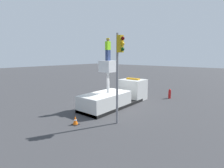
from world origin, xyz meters
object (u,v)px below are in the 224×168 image
(traffic_light_pole, at_px, (119,61))
(bucket_truck, at_px, (117,96))
(worker, at_px, (108,49))
(fire_hydrant, at_px, (170,94))
(traffic_cone_rear, at_px, (75,120))

(traffic_light_pole, bearing_deg, bucket_truck, 38.85)
(worker, relative_size, fire_hydrant, 1.82)
(worker, xyz_separation_m, traffic_light_pole, (-2.19, -2.74, -0.81))
(traffic_light_pole, bearing_deg, traffic_cone_rear, 131.83)
(worker, distance_m, traffic_cone_rear, 6.09)
(worker, distance_m, traffic_light_pole, 3.60)
(bucket_truck, relative_size, traffic_light_pole, 1.30)
(worker, height_order, traffic_light_pole, worker)
(bucket_truck, relative_size, traffic_cone_rear, 12.80)
(worker, height_order, traffic_cone_rear, worker)
(worker, bearing_deg, traffic_cone_rear, -170.30)
(bucket_truck, distance_m, traffic_cone_rear, 5.31)
(traffic_cone_rear, bearing_deg, fire_hydrant, -10.94)
(fire_hydrant, distance_m, traffic_cone_rear, 10.72)
(bucket_truck, relative_size, fire_hydrant, 7.66)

